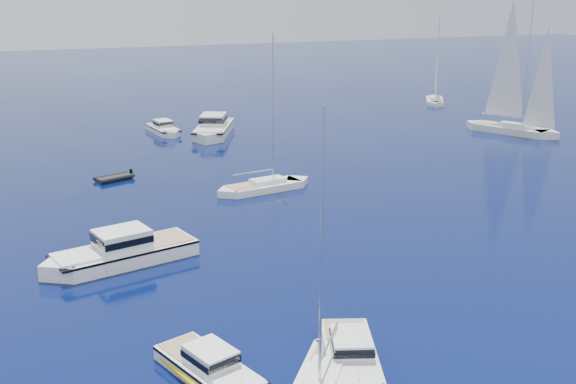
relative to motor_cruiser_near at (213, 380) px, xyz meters
name	(u,v)px	position (x,y,z in m)	size (l,w,h in m)	color
ground	(470,358)	(12.07, -3.08, 0.00)	(400.00, 400.00, 0.00)	#08124E
motor_cruiser_near	(213,380)	(0.00, 0.00, 0.00)	(2.31, 7.56, 1.98)	white
motor_cruiser_left	(351,368)	(6.31, -1.61, 0.00)	(2.46, 8.05, 2.11)	white
motor_cruiser_centre	(121,263)	(-1.36, 15.96, 0.00)	(3.37, 11.01, 2.89)	white
motor_cruiser_distant	(213,135)	(16.79, 53.63, 0.00)	(3.84, 12.55, 3.30)	silver
motor_cruiser_horizon	(164,133)	(11.43, 57.24, 0.00)	(2.47, 8.09, 2.12)	white
sailboat_centre	(264,190)	(13.59, 28.23, 0.00)	(2.52, 9.71, 14.27)	white
sailboat_sails_r	(511,133)	(51.57, 40.08, 0.00)	(3.34, 12.84, 18.88)	silver
sailboat_sails_far	(434,103)	(56.86, 64.14, 0.00)	(2.55, 9.80, 14.41)	silver
tender_yellow	(191,371)	(-0.72, 1.17, 0.00)	(2.12, 3.92, 0.95)	yellow
tender_grey_far	(114,180)	(1.83, 37.11, 0.00)	(2.02, 3.68, 0.95)	black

